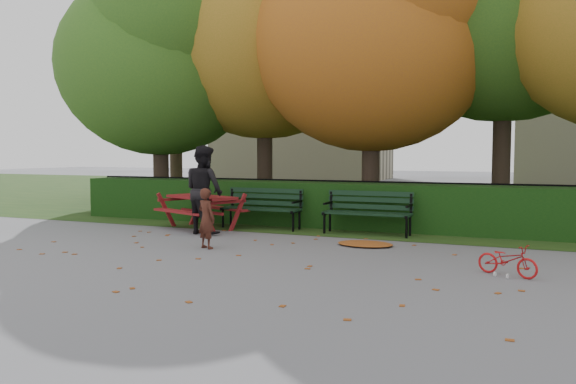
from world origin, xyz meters
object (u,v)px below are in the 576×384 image
at_px(adult, 204,190).
at_px(picnic_table, 201,203).
at_px(tree_f, 179,37).
at_px(bench_right, 368,209).
at_px(child, 206,218).
at_px(tree_b, 272,16).
at_px(tree_a, 164,49).
at_px(bench_left, 263,205).
at_px(tree_c, 383,21).
at_px(bicycle, 507,260).

bearing_deg(adult, picnic_table, -29.80).
relative_size(tree_f, bench_right, 5.10).
height_order(tree_f, child, tree_f).
bearing_deg(tree_b, picnic_table, -91.02).
relative_size(tree_a, bench_left, 4.16).
bearing_deg(tree_f, tree_c, -22.35).
bearing_deg(bench_left, bench_right, 0.00).
xyz_separation_m(child, bicycle, (4.92, -0.31, -0.31)).
height_order(tree_a, adult, tree_a).
bearing_deg(child, tree_f, -33.04).
relative_size(tree_c, child, 7.55).
bearing_deg(bicycle, picnic_table, 92.29).
bearing_deg(child, picnic_table, -35.64).
distance_m(tree_a, tree_f, 4.31).
xyz_separation_m(tree_b, bench_left, (1.14, -3.04, -4.88)).
xyz_separation_m(tree_f, adult, (5.10, -6.81, -4.78)).
relative_size(bench_left, picnic_table, 0.86).
bearing_deg(tree_b, tree_c, -13.45).
bearing_deg(tree_c, picnic_table, -139.46).
xyz_separation_m(tree_a, child, (4.13, -4.66, -3.99)).
bearing_deg(tree_b, adult, -84.52).
bearing_deg(bench_right, tree_c, 96.70).
bearing_deg(child, bench_right, -106.91).
height_order(tree_a, tree_c, tree_c).
xyz_separation_m(bench_left, picnic_table, (-1.21, -0.60, 0.05)).
bearing_deg(tree_a, picnic_table, -42.73).
xyz_separation_m(tree_f, child, (6.07, -8.32, -5.16)).
distance_m(tree_f, bench_left, 9.56).
distance_m(tree_a, picnic_table, 5.38).
relative_size(tree_b, child, 8.30).
relative_size(tree_c, bench_right, 4.44).
xyz_separation_m(tree_b, bicycle, (6.31, -6.14, -5.18)).
distance_m(tree_a, tree_b, 3.11).
xyz_separation_m(bench_right, child, (-2.16, -2.79, 0.01)).
bearing_deg(tree_c, tree_a, -176.35).
relative_size(tree_a, bicycle, 8.94).
bearing_deg(child, tree_c, -89.72).
bearing_deg(bench_right, tree_a, 163.39).
bearing_deg(bench_right, tree_f, 146.08).
relative_size(bench_left, child, 1.70).
bearing_deg(tree_a, tree_c, 3.65).
bearing_deg(bench_right, bench_left, 180.00).
bearing_deg(tree_b, bench_right, -40.67).
bearing_deg(tree_b, bicycle, -44.25).
relative_size(tree_b, tree_c, 1.10).
bearing_deg(bench_left, tree_c, 46.64).
height_order(tree_b, bench_left, tree_b).
relative_size(tree_a, child, 7.07).
height_order(tree_f, bench_left, tree_f).
relative_size(tree_a, tree_b, 0.85).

